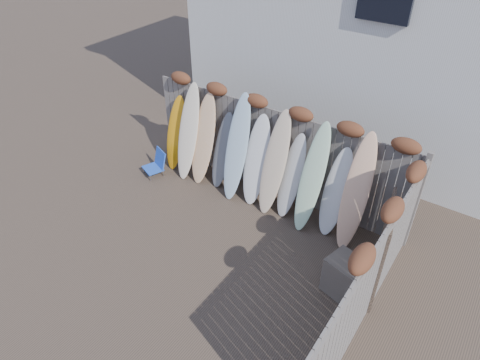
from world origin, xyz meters
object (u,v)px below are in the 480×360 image
Objects in this scene: lattice_panel at (382,251)px; surfboard_0 at (176,133)px; beach_chair at (157,163)px; wooden_crate at (345,277)px.

surfboard_0 is (-5.27, 0.95, -0.02)m from lattice_panel.
lattice_panel is at bearing -3.98° from beach_chair.
wooden_crate is at bearing -17.57° from surfboard_0.
lattice_panel is (0.38, 0.39, 0.52)m from wooden_crate.
wooden_crate is (5.06, -0.77, 0.09)m from beach_chair.
lattice_panel is at bearing 46.00° from wooden_crate.
wooden_crate is 5.10m from surfboard_0.
beach_chair is 0.34× the size of lattice_panel.
surfboard_0 reaches higher than beach_chair.
lattice_panel reaches higher than surfboard_0.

